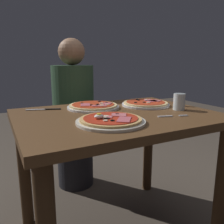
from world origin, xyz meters
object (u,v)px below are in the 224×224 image
pizza_across_left (146,104)px  knife (46,109)px  water_glass_near (179,103)px  pizza_foreground (111,120)px  salt_shaker (179,101)px  diner_person (74,119)px  fork (170,116)px  pizza_across_right (93,106)px  dining_table (117,136)px

pizza_across_left → knife: size_ratio=1.56×
water_glass_near → pizza_across_left: bearing=114.3°
pizza_foreground → water_glass_near: (0.48, 0.08, 0.03)m
pizza_across_left → water_glass_near: 0.22m
salt_shaker → diner_person: (-0.47, 0.66, -0.21)m
fork → diner_person: bearing=104.9°
pizza_across_left → pizza_foreground: bearing=-144.2°
pizza_foreground → water_glass_near: 0.49m
salt_shaker → knife: bearing=161.6°
salt_shaker → water_glass_near: bearing=-132.8°
diner_person → pizza_across_right: bearing=86.3°
pizza_across_right → dining_table: bearing=-73.3°
dining_table → pizza_foreground: bearing=-126.9°
pizza_across_right → water_glass_near: size_ratio=3.28×
dining_table → diner_person: diner_person is taller
water_glass_near → knife: 0.76m
water_glass_near → pizza_across_right: bearing=147.1°
pizza_across_left → water_glass_near: bearing=-65.7°
dining_table → pizza_across_left: (0.27, 0.12, 0.14)m
salt_shaker → diner_person: 0.84m
dining_table → pizza_foreground: pizza_foreground is taller
pizza_across_left → fork: 0.32m
pizza_across_left → diner_person: size_ratio=0.25×
pizza_across_right → fork: 0.46m
pizza_across_left → pizza_across_right: same height
pizza_across_left → diner_person: diner_person is taller
dining_table → pizza_across_left: bearing=24.0°
pizza_foreground → pizza_across_right: size_ratio=1.02×
pizza_across_right → fork: (0.26, -0.38, -0.01)m
pizza_across_right → water_glass_near: water_glass_near is taller
pizza_across_right → diner_person: bearing=86.3°
pizza_across_left → diner_person: (-0.30, 0.55, -0.19)m
knife → diner_person: bearing=54.1°
diner_person → salt_shaker: bearing=125.8°
salt_shaker → pizza_across_left: bearing=149.5°
dining_table → knife: 0.44m
pizza_across_left → pizza_across_right: (-0.33, 0.07, 0.00)m
dining_table → knife: (-0.32, 0.27, 0.13)m
pizza_across_left → water_glass_near: water_glass_near is taller
water_glass_near → salt_shaker: 0.13m
dining_table → fork: size_ratio=6.70×
fork → pizza_across_left: bearing=77.7°
pizza_across_right → salt_shaker: salt_shaker is taller
dining_table → pizza_across_left: pizza_across_left is taller
dining_table → salt_shaker: salt_shaker is taller
dining_table → diner_person: bearing=92.3°
pizza_across_left → diner_person: 0.65m
salt_shaker → diner_person: bearing=125.8°
diner_person → fork: bearing=104.9°
water_glass_near → salt_shaker: (0.09, 0.09, -0.01)m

